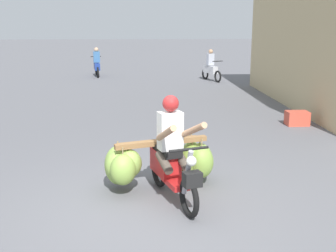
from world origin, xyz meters
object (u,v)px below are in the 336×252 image
at_px(motorbike_distant_ahead_right, 97,65).
at_px(motorbike_main_loaded, 165,161).
at_px(produce_crate, 297,118).
at_px(motorbike_distant_ahead_left, 211,68).

bearing_deg(motorbike_distant_ahead_right, motorbike_main_loaded, -80.53).
bearing_deg(motorbike_distant_ahead_right, produce_crate, -59.63).
bearing_deg(produce_crate, motorbike_main_loaded, -131.50).
distance_m(motorbike_main_loaded, motorbike_distant_ahead_right, 14.69).
relative_size(motorbike_distant_ahead_right, produce_crate, 2.88).
distance_m(motorbike_main_loaded, produce_crate, 5.52).
xyz_separation_m(motorbike_main_loaded, motorbike_distant_ahead_right, (-2.42, 14.49, 0.09)).
bearing_deg(produce_crate, motorbike_distant_ahead_left, 95.58).
bearing_deg(produce_crate, motorbike_distant_ahead_right, 120.37).
bearing_deg(motorbike_distant_ahead_right, motorbike_distant_ahead_left, -18.87).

